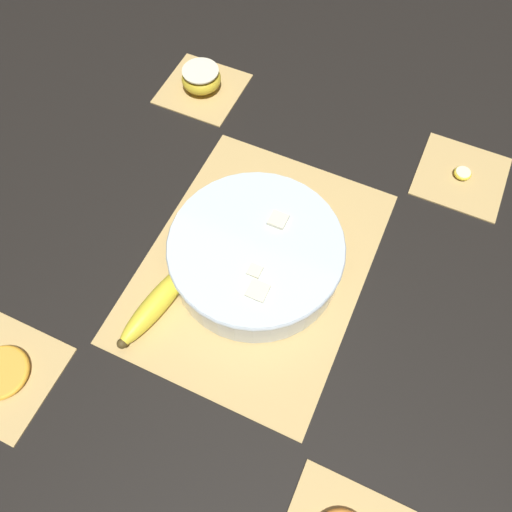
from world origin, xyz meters
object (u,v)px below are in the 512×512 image
apple_half (201,78)px  banana_coin_single (463,173)px  fruit_salad_bowl (256,253)px  whole_banana (157,303)px  orange_slice_whole (1,373)px

apple_half → banana_coin_single: 0.57m
fruit_salad_bowl → whole_banana: size_ratio=1.60×
orange_slice_whole → banana_coin_single: 0.89m
fruit_salad_bowl → orange_slice_whole: size_ratio=3.34×
orange_slice_whole → apple_half: bearing=0.0°
apple_half → banana_coin_single: bearing=-90.0°
banana_coin_single → fruit_salad_bowl: bearing=140.5°
apple_half → banana_coin_single: (0.00, -0.57, -0.02)m
fruit_salad_bowl → apple_half: 0.44m
whole_banana → banana_coin_single: whole_banana is taller
banana_coin_single → whole_banana: bearing=140.6°
apple_half → whole_banana: bearing=-160.8°
whole_banana → banana_coin_single: size_ratio=5.49×
banana_coin_single → apple_half: bearing=90.0°
apple_half → orange_slice_whole: apple_half is taller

